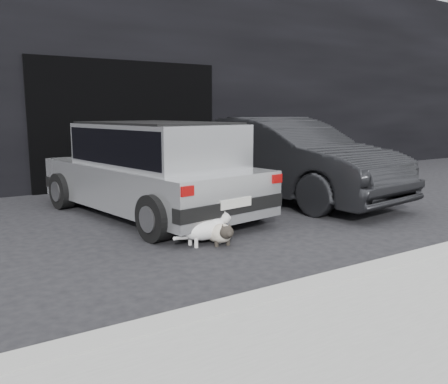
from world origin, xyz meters
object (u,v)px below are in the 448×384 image
silver_hatchback (153,165)px  cat_siamese (218,232)px  cat_white (208,228)px  second_car (284,159)px

silver_hatchback → cat_siamese: size_ratio=4.63×
silver_hatchback → cat_white: silver_hatchback is taller
second_car → cat_siamese: second_car is taller
second_car → cat_siamese: 3.16m
cat_siamese → cat_white: size_ratio=1.06×
second_car → cat_white: size_ratio=5.37×
silver_hatchback → cat_siamese: 1.98m
silver_hatchback → cat_siamese: (-0.02, -1.87, -0.64)m
second_car → cat_white: bearing=-154.4°
second_car → cat_white: 3.21m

